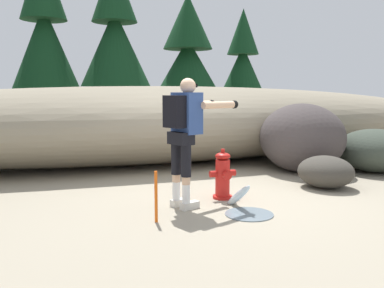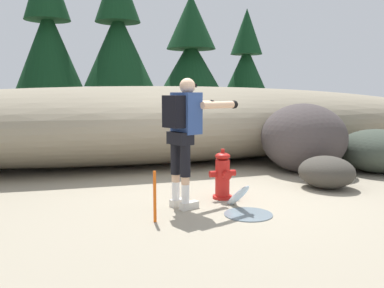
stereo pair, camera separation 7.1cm
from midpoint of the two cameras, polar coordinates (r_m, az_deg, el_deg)
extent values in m
cube|color=gray|center=(6.04, 2.72, -7.26)|extent=(56.00, 56.00, 0.04)
ellipsoid|color=gray|center=(8.78, -4.69, 2.75)|extent=(15.67, 3.20, 1.60)
cylinder|color=red|center=(5.87, 3.88, -7.30)|extent=(0.27, 0.27, 0.04)
cylinder|color=red|center=(5.81, 3.90, -4.66)|extent=(0.20, 0.20, 0.51)
ellipsoid|color=red|center=(5.75, 3.93, -1.68)|extent=(0.21, 0.21, 0.10)
cylinder|color=red|center=(5.74, 3.94, -0.94)|extent=(0.06, 0.06, 0.05)
cylinder|color=red|center=(5.74, 2.57, -4.17)|extent=(0.09, 0.09, 0.09)
cylinder|color=red|center=(5.85, 5.22, -3.97)|extent=(0.09, 0.09, 0.09)
cylinder|color=red|center=(5.66, 4.49, -4.34)|extent=(0.11, 0.09, 0.11)
ellipsoid|color=silver|center=(5.41, 5.93, -7.27)|extent=(0.10, 0.73, 0.52)
cylinder|color=slate|center=(5.15, 7.52, -9.60)|extent=(0.59, 0.59, 0.01)
cube|color=beige|center=(5.49, -2.07, -8.06)|extent=(0.28, 0.19, 0.09)
cylinder|color=white|center=(5.41, -2.57, -6.49)|extent=(0.10, 0.10, 0.24)
cylinder|color=#DBAD89|center=(5.37, -2.58, -4.72)|extent=(0.10, 0.10, 0.10)
cylinder|color=black|center=(5.32, -2.60, -1.93)|extent=(0.13, 0.13, 0.43)
cube|color=beige|center=(5.34, -0.70, -8.50)|extent=(0.28, 0.19, 0.09)
cylinder|color=white|center=(5.26, -1.21, -6.88)|extent=(0.10, 0.10, 0.24)
cylinder|color=#DBAD89|center=(5.22, -1.21, -5.07)|extent=(0.10, 0.10, 0.10)
cylinder|color=black|center=(5.17, -1.22, -2.20)|extent=(0.13, 0.13, 0.43)
cube|color=black|center=(5.21, -1.93, 0.82)|extent=(0.30, 0.37, 0.16)
cube|color=#2D4784|center=(5.24, -1.11, 4.29)|extent=(0.36, 0.42, 0.52)
cube|color=black|center=(5.12, -2.84, 4.50)|extent=(0.25, 0.32, 0.40)
sphere|color=#DBAD89|center=(5.25, -0.95, 8.03)|extent=(0.20, 0.20, 0.20)
cube|color=black|center=(5.30, -0.24, 8.07)|extent=(0.07, 0.15, 0.04)
cylinder|color=#DBAD89|center=(5.65, 0.34, 5.55)|extent=(0.57, 0.30, 0.09)
sphere|color=black|center=(5.83, 2.35, 5.60)|extent=(0.11, 0.11, 0.11)
cylinder|color=#DBAD89|center=(5.32, 3.48, 5.42)|extent=(0.57, 0.30, 0.09)
sphere|color=black|center=(5.52, 5.49, 5.47)|extent=(0.11, 0.11, 0.11)
ellipsoid|color=#384036|center=(8.40, 23.84, -0.81)|extent=(1.90, 1.94, 0.80)
ellipsoid|color=#423B3A|center=(7.87, 14.69, 0.81)|extent=(2.01, 2.07, 1.28)
ellipsoid|color=#3D3A33|center=(6.76, 17.72, -3.68)|extent=(1.14, 1.16, 0.50)
ellipsoid|color=#413A2F|center=(8.90, 17.36, -0.74)|extent=(1.26, 1.24, 0.60)
cylinder|color=#47331E|center=(14.91, -19.42, 3.86)|extent=(0.28, 0.28, 1.40)
cone|color=#0F3319|center=(14.95, -19.78, 12.15)|extent=(2.34, 2.34, 2.92)
cylinder|color=#47331E|center=(14.86, -10.52, 4.65)|extent=(0.29, 0.29, 1.66)
cone|color=#0F3319|center=(14.92, -10.72, 12.91)|extent=(2.41, 2.41, 2.63)
cylinder|color=#47331E|center=(16.20, -0.69, 3.87)|extent=(0.35, 0.35, 1.03)
cone|color=#0F3319|center=(16.18, -0.70, 10.08)|extent=(2.92, 2.92, 2.48)
cone|color=#0F3319|center=(16.38, -0.72, 16.60)|extent=(1.89, 1.89, 2.07)
cylinder|color=#47331E|center=(17.70, 6.81, 4.31)|extent=(0.24, 0.24, 1.15)
cone|color=#0F3319|center=(17.69, 6.90, 9.80)|extent=(2.04, 2.04, 2.24)
cone|color=#0F3319|center=(17.85, 6.98, 15.19)|extent=(1.33, 1.33, 1.87)
cylinder|color=#E55914|center=(4.78, -5.42, -7.28)|extent=(0.04, 0.04, 0.60)
camera|label=1|loc=(0.04, -90.34, -0.04)|focal=38.55mm
camera|label=2|loc=(0.04, 89.66, 0.04)|focal=38.55mm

